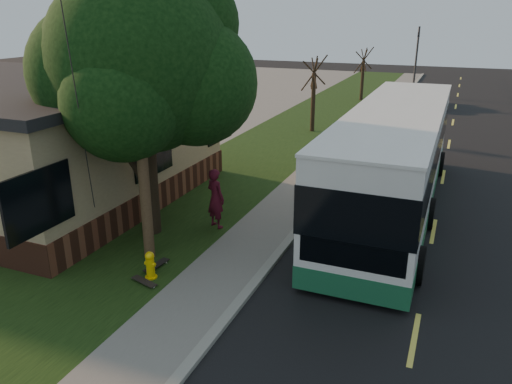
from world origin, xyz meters
TOP-DOWN VIEW (x-y plane):
  - ground at (0.00, 0.00)m, footprint 120.00×120.00m
  - road at (4.00, 10.00)m, footprint 8.00×80.00m
  - curb at (0.00, 10.00)m, footprint 0.25×80.00m
  - sidewalk at (-1.00, 10.00)m, footprint 2.00×80.00m
  - grass_verge at (-4.50, 10.00)m, footprint 5.00×80.00m
  - building_lot at (-14.50, 10.00)m, footprint 15.00×80.00m
  - fire_hydrant at (-2.60, 0.00)m, footprint 0.32×0.32m
  - utility_pole at (-3.31, 0.99)m, footprint 2.86×3.21m
  - leafy_tree at (-4.17, 2.65)m, footprint 6.30×6.00m
  - bare_tree_near at (-3.50, 18.00)m, footprint 1.38×1.21m
  - bare_tree_far at (-3.00, 30.00)m, footprint 1.38×1.21m
  - traffic_signal at (0.50, 34.00)m, footprint 0.18×0.22m
  - transit_bus at (2.41, 7.32)m, footprint 3.07×13.31m
  - skateboarder at (-2.50, 3.59)m, footprint 0.83×0.71m
  - skateboard_main at (-2.78, 0.52)m, footprint 0.32×0.89m
  - skateboard_spare at (-2.59, -0.33)m, footprint 0.83×0.43m
  - dumpster at (-7.15, 5.10)m, footprint 1.59×1.41m
  - distant_car at (1.66, 29.25)m, footprint 2.40×4.95m

SIDE VIEW (x-z plane):
  - ground at x=0.00m, z-range 0.00..0.00m
  - road at x=4.00m, z-range 0.00..0.01m
  - building_lot at x=-14.50m, z-range 0.00..0.04m
  - grass_verge at x=-4.50m, z-range 0.00..0.07m
  - sidewalk at x=-1.00m, z-range 0.00..0.08m
  - curb at x=0.00m, z-range 0.00..0.12m
  - skateboard_spare at x=-2.59m, z-range 0.09..0.16m
  - skateboard_main at x=-2.78m, z-range 0.09..0.17m
  - fire_hydrant at x=-2.60m, z-range 0.06..0.80m
  - dumpster at x=-7.15m, z-range 0.04..1.22m
  - distant_car at x=1.66m, z-range 0.00..1.63m
  - skateboarder at x=-2.50m, z-range 0.07..2.01m
  - transit_bus at x=2.41m, z-range 0.12..3.72m
  - bare_tree_far at x=-3.00m, z-range -0.01..4.02m
  - bare_tree_near at x=-3.50m, z-range 0.00..4.30m
  - traffic_signal at x=0.50m, z-range 0.41..5.91m
  - utility_pole at x=-3.31m, z-range 0.10..9.17m
  - leafy_tree at x=-4.17m, z-range 1.27..9.07m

